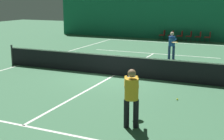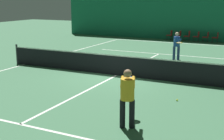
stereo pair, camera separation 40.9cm
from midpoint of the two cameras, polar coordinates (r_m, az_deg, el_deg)
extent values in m
plane|color=#3D704C|center=(14.40, -0.40, -0.98)|extent=(60.00, 60.00, 0.00)
cube|color=#196B4C|center=(27.27, 11.83, 9.67)|extent=(23.00, 0.12, 4.09)
cube|color=white|center=(25.54, 10.67, 4.91)|extent=(11.00, 0.10, 0.00)
cube|color=white|center=(20.28, 7.05, 3.00)|extent=(8.25, 0.10, 0.00)
cube|color=white|center=(9.23, -17.20, -9.69)|extent=(8.25, 0.10, 0.00)
cube|color=white|center=(17.34, -17.21, 0.83)|extent=(0.10, 23.80, 0.00)
cube|color=white|center=(14.40, -0.40, -0.97)|extent=(0.10, 12.80, 0.00)
cube|color=black|center=(14.29, -0.41, 0.87)|extent=(11.90, 0.02, 0.95)
cube|color=white|center=(14.20, -0.41, 2.64)|extent=(11.90, 0.02, 0.05)
cylinder|color=#333338|center=(17.54, -18.44, 2.65)|extent=(0.10, 0.10, 1.07)
cylinder|color=black|center=(8.58, 1.29, -7.95)|extent=(0.20, 0.20, 0.80)
cylinder|color=black|center=(8.58, 3.02, -7.97)|extent=(0.20, 0.20, 0.80)
cylinder|color=gold|center=(8.36, 2.20, -3.52)|extent=(0.49, 0.49, 0.58)
sphere|color=#936B4C|center=(8.25, 2.22, -0.62)|extent=(0.22, 0.22, 0.22)
cylinder|color=gold|center=(8.58, 1.21, -2.16)|extent=(0.29, 0.55, 0.23)
cylinder|color=gold|center=(8.58, 3.22, -2.18)|extent=(0.29, 0.55, 0.23)
cylinder|color=black|center=(9.00, 2.22, -1.92)|extent=(0.14, 0.30, 0.03)
torus|color=#1951B2|center=(9.29, 2.23, -1.44)|extent=(0.43, 0.43, 0.03)
cylinder|color=silver|center=(9.29, 2.23, -1.44)|extent=(0.36, 0.36, 0.00)
cylinder|color=navy|center=(18.46, 10.56, 3.13)|extent=(0.20, 0.20, 0.78)
cylinder|color=navy|center=(18.42, 9.79, 3.14)|extent=(0.20, 0.20, 0.78)
cylinder|color=#234C99|center=(18.34, 10.26, 5.21)|extent=(0.48, 0.48, 0.57)
sphere|color=beige|center=(18.28, 10.31, 6.53)|extent=(0.22, 0.22, 0.22)
cylinder|color=#234C99|center=(18.09, 10.86, 5.50)|extent=(0.29, 0.53, 0.23)
cylinder|color=#234C99|center=(18.04, 9.94, 5.52)|extent=(0.29, 0.53, 0.23)
cylinder|color=black|center=(17.67, 10.61, 5.11)|extent=(0.14, 0.29, 0.03)
torus|color=gold|center=(17.38, 10.77, 4.98)|extent=(0.43, 0.43, 0.03)
cylinder|color=silver|center=(17.38, 10.77, 4.98)|extent=(0.36, 0.36, 0.00)
cylinder|color=#2D2D2D|center=(27.44, 8.42, 5.95)|extent=(0.03, 0.03, 0.39)
cylinder|color=#2D2D2D|center=(27.07, 8.20, 5.86)|extent=(0.03, 0.03, 0.39)
cylinder|color=#2D2D2D|center=(27.34, 9.19, 5.89)|extent=(0.03, 0.03, 0.39)
cylinder|color=#2D2D2D|center=(26.98, 8.98, 5.81)|extent=(0.03, 0.03, 0.39)
cube|color=#A51E1E|center=(27.18, 8.71, 6.34)|extent=(0.44, 0.44, 0.05)
cube|color=#A51E1E|center=(27.11, 9.14, 6.78)|extent=(0.04, 0.44, 0.40)
cylinder|color=#2D2D2D|center=(27.25, 9.95, 5.84)|extent=(0.03, 0.03, 0.39)
cylinder|color=#2D2D2D|center=(26.88, 9.75, 5.76)|extent=(0.03, 0.03, 0.39)
cylinder|color=#2D2D2D|center=(27.16, 10.73, 5.79)|extent=(0.03, 0.03, 0.39)
cylinder|color=#2D2D2D|center=(26.79, 10.54, 5.70)|extent=(0.03, 0.03, 0.39)
cube|color=#A51E1E|center=(27.00, 10.26, 6.24)|extent=(0.44, 0.44, 0.05)
cube|color=#A51E1E|center=(26.92, 10.70, 6.68)|extent=(0.04, 0.44, 0.40)
cylinder|color=#2D2D2D|center=(27.08, 11.50, 5.73)|extent=(0.03, 0.03, 0.39)
cylinder|color=#2D2D2D|center=(26.71, 11.32, 5.65)|extent=(0.03, 0.03, 0.39)
cylinder|color=#2D2D2D|center=(27.00, 12.29, 5.68)|extent=(0.03, 0.03, 0.39)
cylinder|color=#2D2D2D|center=(26.63, 12.12, 5.59)|extent=(0.03, 0.03, 0.39)
cube|color=#A51E1E|center=(26.83, 11.83, 6.13)|extent=(0.44, 0.44, 0.05)
cube|color=#A51E1E|center=(26.76, 12.27, 6.58)|extent=(0.04, 0.44, 0.40)
cylinder|color=#2D2D2D|center=(26.93, 13.07, 5.62)|extent=(0.03, 0.03, 0.39)
cylinder|color=#2D2D2D|center=(26.56, 12.91, 5.53)|extent=(0.03, 0.03, 0.39)
cylinder|color=#2D2D2D|center=(26.86, 13.86, 5.56)|extent=(0.03, 0.03, 0.39)
cylinder|color=#2D2D2D|center=(26.49, 13.72, 5.47)|extent=(0.03, 0.03, 0.39)
cube|color=#A51E1E|center=(26.68, 13.41, 6.02)|extent=(0.44, 0.44, 0.05)
cube|color=#A51E1E|center=(26.62, 13.86, 6.46)|extent=(0.04, 0.44, 0.40)
cylinder|color=#2D2D2D|center=(26.80, 14.65, 5.50)|extent=(0.03, 0.03, 0.39)
cylinder|color=#2D2D2D|center=(26.43, 14.51, 5.41)|extent=(0.03, 0.03, 0.39)
cylinder|color=#2D2D2D|center=(26.74, 15.46, 5.44)|extent=(0.03, 0.03, 0.39)
cylinder|color=#2D2D2D|center=(26.37, 15.33, 5.35)|extent=(0.03, 0.03, 0.39)
cube|color=#A51E1E|center=(26.56, 15.01, 5.90)|extent=(0.44, 0.44, 0.05)
cube|color=#A51E1E|center=(26.50, 15.47, 6.35)|extent=(0.04, 0.44, 0.40)
cylinder|color=#2D2D2D|center=(26.69, 16.25, 5.38)|extent=(0.03, 0.03, 0.39)
cylinder|color=#2D2D2D|center=(26.32, 16.13, 5.29)|extent=(0.03, 0.03, 0.39)
cylinder|color=#2D2D2D|center=(26.65, 17.06, 5.31)|extent=(0.03, 0.03, 0.39)
cylinder|color=#2D2D2D|center=(26.27, 16.95, 5.22)|extent=(0.03, 0.03, 0.39)
cube|color=#A51E1E|center=(26.45, 16.63, 5.77)|extent=(0.44, 0.44, 0.05)
cube|color=#A51E1E|center=(26.41, 17.09, 6.22)|extent=(0.04, 0.44, 0.40)
sphere|color=#D1DB33|center=(11.11, 10.82, -5.28)|extent=(0.07, 0.07, 0.07)
camera|label=1|loc=(0.20, -91.04, -0.24)|focal=50.00mm
camera|label=2|loc=(0.20, 88.96, 0.24)|focal=50.00mm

